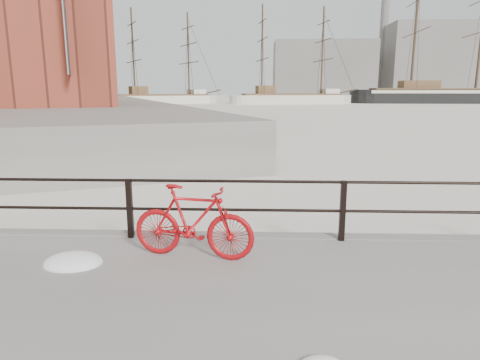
% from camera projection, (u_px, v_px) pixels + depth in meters
% --- Properties ---
extents(ground, '(400.00, 400.00, 0.00)m').
position_uv_depth(ground, '(338.00, 257.00, 7.26)').
color(ground, white).
rests_on(ground, ground).
extents(far_quay, '(78.44, 148.07, 1.80)m').
position_uv_depth(far_quay, '(49.00, 100.00, 79.03)').
color(far_quay, gray).
rests_on(far_quay, ground).
extents(guardrail, '(28.00, 0.10, 1.00)m').
position_uv_depth(guardrail, '(343.00, 211.00, 6.94)').
color(guardrail, black).
rests_on(guardrail, promenade).
extents(bicycle, '(1.83, 0.60, 1.09)m').
position_uv_depth(bicycle, '(193.00, 222.00, 6.22)').
color(bicycle, '#A90B0F').
rests_on(bicycle, promenade).
extents(barque_black, '(56.82, 21.16, 31.95)m').
position_uv_depth(barque_black, '(474.00, 103.00, 86.99)').
color(barque_black, black).
rests_on(barque_black, ground).
extents(schooner_mid, '(27.79, 16.13, 19.02)m').
position_uv_depth(schooner_mid, '(291.00, 104.00, 83.16)').
color(schooner_mid, beige).
rests_on(schooner_mid, ground).
extents(schooner_left, '(26.54, 21.52, 18.44)m').
position_uv_depth(schooner_left, '(163.00, 104.00, 84.82)').
color(schooner_left, beige).
rests_on(schooner_left, ground).
extents(workboat_far, '(11.59, 4.72, 7.00)m').
position_uv_depth(workboat_far, '(25.00, 111.00, 55.83)').
color(workboat_far, black).
rests_on(workboat_far, ground).
extents(apartment_cream, '(24.16, 21.40, 21.20)m').
position_uv_depth(apartment_cream, '(23.00, 26.00, 66.77)').
color(apartment_cream, beige).
rests_on(apartment_cream, far_quay).
extents(apartment_grey, '(26.02, 22.15, 23.20)m').
position_uv_depth(apartment_grey, '(37.00, 36.00, 86.82)').
color(apartment_grey, '#9E9E99').
rests_on(apartment_grey, far_quay).
extents(apartment_brick, '(27.87, 22.90, 21.20)m').
position_uv_depth(apartment_brick, '(47.00, 51.00, 108.21)').
color(apartment_brick, maroon).
rests_on(apartment_brick, far_quay).
extents(industrial_west, '(32.00, 18.00, 18.00)m').
position_uv_depth(industrial_west, '(322.00, 70.00, 141.43)').
color(industrial_west, gray).
rests_on(industrial_west, ground).
extents(industrial_mid, '(26.00, 20.00, 24.00)m').
position_uv_depth(industrial_mid, '(425.00, 61.00, 144.31)').
color(industrial_mid, gray).
rests_on(industrial_mid, ground).
extents(smokestack, '(2.80, 2.80, 44.00)m').
position_uv_depth(smokestack, '(384.00, 33.00, 147.63)').
color(smokestack, gray).
rests_on(smokestack, ground).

